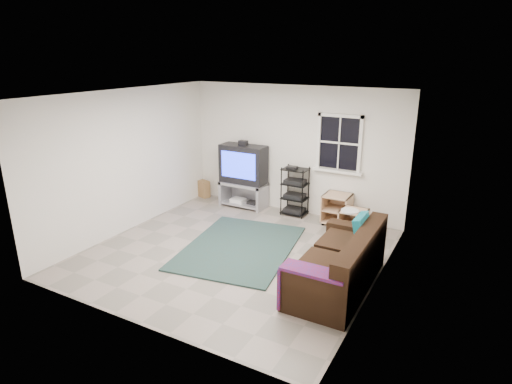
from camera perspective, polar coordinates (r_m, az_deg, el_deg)
The scene contains 8 objects.
room at distance 8.38m, azimuth 11.00°, elevation 5.94°, with size 4.60×4.62×4.60m.
tv_unit at distance 9.12m, azimuth -1.66°, elevation 2.85°, with size 0.99×0.49×1.45m.
av_rack at distance 8.77m, azimuth 5.19°, elevation -0.28°, with size 0.51×0.37×1.01m.
side_table_left at distance 8.48m, azimuth 10.81°, elevation -2.07°, with size 0.51×0.51×0.59m.
side_table_right at distance 7.96m, azimuth 12.87°, elevation -3.75°, with size 0.46×0.48×0.53m.
sofa at distance 6.24m, azimuth 11.13°, elevation -9.62°, with size 0.90×2.02×0.93m.
shag_rug at distance 7.40m, azimuth -2.19°, elevation -7.35°, with size 1.73×2.38×0.03m, color black.
paper_bag at distance 9.96m, azimuth -6.98°, elevation 0.42°, with size 0.27×0.17×0.39m, color olive.
Camera 1 is at (3.43, -5.55, 3.19)m, focal length 30.00 mm.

